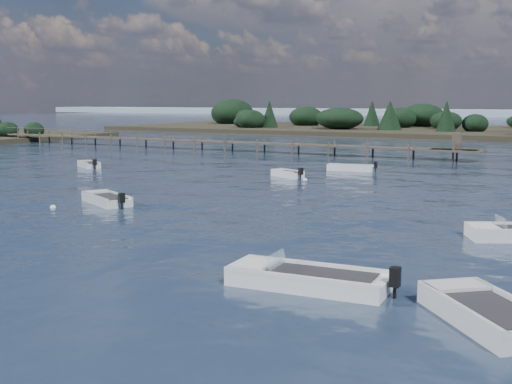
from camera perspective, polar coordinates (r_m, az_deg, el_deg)
The scene contains 12 objects.
ground at distance 77.27m, azimuth 16.31°, elevation 3.53°, with size 400.00×400.00×0.00m, color #162133.
dinghy_extra_b at distance 53.67m, azimuth 8.38°, elevation 2.03°, with size 4.16×1.69×1.04m.
tender_far_grey at distance 57.64m, azimuth -14.63°, elevation 2.28°, with size 3.25×2.52×1.07m.
dinghy_mid_white_a at distance 20.23m, azimuth 4.61°, elevation -7.99°, with size 5.39×2.23×1.25m.
dinghy_mid_grey at distance 37.18m, azimuth -13.15°, elevation -0.77°, with size 4.26×3.11×1.09m.
tender_far_white at distance 48.78m, azimuth 2.82°, elevation 1.51°, with size 3.11×2.19×1.07m.
dinghy_extra_a at distance 18.05m, azimuth 19.80°, elevation -10.44°, with size 4.17×4.39×1.25m.
buoy_b at distance 22.43m, azimuth 4.83°, elevation -6.80°, with size 0.32×0.32×0.32m, color silver.
buoy_c at distance 36.49m, azimuth -17.59°, elevation -1.35°, with size 0.32×0.32×0.32m, color silver.
buoy_e at distance 46.99m, azimuth 4.39°, elevation 1.06°, with size 0.32×0.32×0.32m, color silver.
jetty at distance 74.29m, azimuth -2.46°, elevation 4.44°, with size 64.50×3.20×3.40m.
distant_haze at distance 267.58m, azimuth 5.62°, elevation 6.87°, with size 280.00×20.00×2.40m, color #8A9AAB.
Camera 1 is at (17.15, -15.12, 5.77)m, focal length 45.00 mm.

